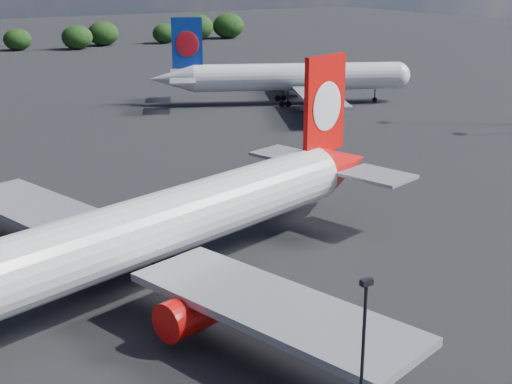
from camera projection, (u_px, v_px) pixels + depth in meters
qantas_airliner at (178, 221)px, 54.95m from camera, size 47.81×45.87×15.90m
china_southern_airliner at (287, 78)px, 125.11m from camera, size 44.08×42.49×15.13m
apron_lamp_post at (362, 378)px, 31.88m from camera, size 0.55×0.30×10.95m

